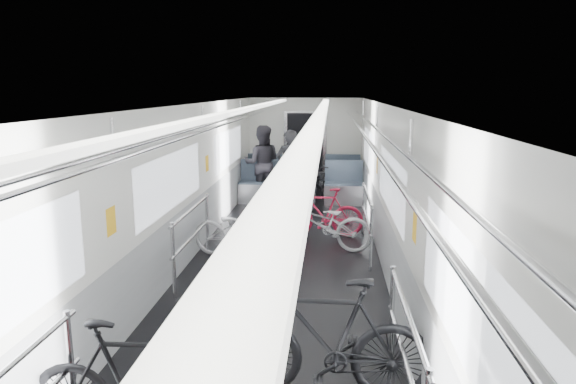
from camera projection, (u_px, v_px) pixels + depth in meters
name	position (u px, v px, depth m)	size (l,w,h in m)	color
car_shell	(290.00, 179.00, 8.66)	(3.02, 14.01, 2.41)	black
bike_left_mid	(137.00, 382.00, 3.81)	(0.46, 1.63, 0.98)	black
bike_left_far	(243.00, 231.00, 8.03)	(0.59, 1.68, 0.88)	silver
bike_right_near	(326.00, 338.00, 4.36)	(0.51, 1.81, 1.09)	black
bike_right_mid	(319.00, 223.00, 8.46)	(0.61, 1.74, 0.91)	#9B9B9F
bike_right_far	(322.00, 212.00, 9.23)	(0.42, 1.48, 0.89)	#B41633
bike_aisle	(319.00, 184.00, 11.70)	(0.66, 1.88, 0.99)	black
person_standing	(290.00, 168.00, 11.68)	(0.63, 0.41, 1.73)	black
person_seated	(262.00, 163.00, 12.11)	(0.87, 0.68, 1.80)	#27252C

